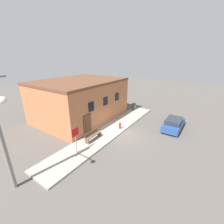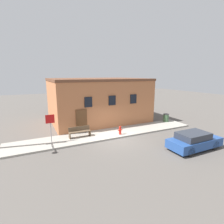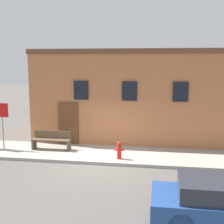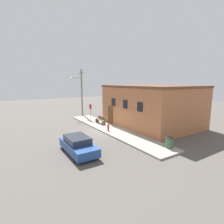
% 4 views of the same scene
% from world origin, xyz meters
% --- Properties ---
extents(ground_plane, '(80.00, 80.00, 0.00)m').
position_xyz_m(ground_plane, '(0.00, 0.00, 0.00)').
color(ground_plane, '#56514C').
extents(sidewalk, '(16.60, 2.60, 0.13)m').
position_xyz_m(sidewalk, '(0.00, 1.30, 0.07)').
color(sidewalk, '#9E998E').
rests_on(sidewalk, ground).
extents(brick_building, '(10.10, 7.78, 4.77)m').
position_xyz_m(brick_building, '(0.90, 6.42, 2.39)').
color(brick_building, '#B26B42').
rests_on(brick_building, ground).
extents(fire_hydrant, '(0.41, 0.19, 0.74)m').
position_xyz_m(fire_hydrant, '(0.69, 0.57, 0.50)').
color(fire_hydrant, red).
rests_on(fire_hydrant, sidewalk).
extents(stop_sign, '(0.64, 0.06, 2.15)m').
position_xyz_m(stop_sign, '(-4.86, 1.22, 1.63)').
color(stop_sign, gray).
rests_on(stop_sign, sidewalk).
extents(bench, '(1.77, 0.44, 0.85)m').
position_xyz_m(bench, '(-2.60, 1.49, 0.58)').
color(bench, brown).
rests_on(bench, sidewalk).
extents(trash_bin, '(0.61, 0.61, 0.84)m').
position_xyz_m(trash_bin, '(7.22, 2.12, 0.56)').
color(trash_bin, '#426642').
rests_on(trash_bin, sidewalk).
extents(utility_pole, '(1.80, 1.80, 7.00)m').
position_xyz_m(utility_pole, '(-9.22, 1.76, 3.82)').
color(utility_pole, gray).
rests_on(utility_pole, ground).
extents(parked_car, '(3.91, 1.65, 1.24)m').
position_xyz_m(parked_car, '(4.10, -4.08, 0.60)').
color(parked_car, black).
rests_on(parked_car, ground).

